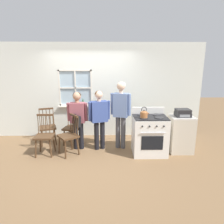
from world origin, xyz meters
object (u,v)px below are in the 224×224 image
(chair_near_stove, at_px, (72,128))
(person_teen_center, at_px, (99,115))
(kettle, at_px, (144,114))
(stove, at_px, (149,135))
(person_adult_right, at_px, (121,109))
(side_counter, at_px, (181,134))
(handbag, at_px, (77,121))
(chair_near_wall, at_px, (45,136))
(potted_plant, at_px, (83,103))
(chair_by_window, at_px, (69,136))
(stereo, at_px, (183,113))
(person_elderly_left, at_px, (78,115))
(chair_center_cluster, at_px, (48,127))

(chair_near_stove, bearing_deg, person_teen_center, -9.30)
(chair_near_stove, bearing_deg, kettle, -7.91)
(chair_near_stove, bearing_deg, stove, -2.57)
(person_adult_right, distance_m, side_counter, 1.59)
(person_adult_right, distance_m, handbag, 1.11)
(chair_near_wall, relative_size, person_adult_right, 0.57)
(chair_near_wall, relative_size, handbag, 3.13)
(person_adult_right, distance_m, kettle, 0.68)
(chair_near_stove, relative_size, stove, 0.89)
(person_adult_right, relative_size, kettle, 6.88)
(chair_near_stove, bearing_deg, side_counter, 4.19)
(chair_near_wall, distance_m, potted_plant, 1.53)
(stove, bearing_deg, chair_near_stove, 162.89)
(chair_by_window, distance_m, chair_near_wall, 0.57)
(chair_by_window, distance_m, kettle, 1.84)
(person_adult_right, bearing_deg, chair_near_wall, -151.86)
(chair_by_window, xyz_separation_m, stereo, (2.71, 0.08, 0.53))
(chair_near_wall, height_order, person_elderly_left, person_elderly_left)
(person_teen_center, height_order, stereo, person_teen_center)
(potted_plant, bearing_deg, stereo, -24.01)
(potted_plant, height_order, side_counter, potted_plant)
(chair_near_wall, xyz_separation_m, person_elderly_left, (0.75, 0.31, 0.42))
(chair_by_window, bearing_deg, side_counter, 55.46)
(stove, bearing_deg, chair_near_wall, -179.90)
(handbag, xyz_separation_m, stereo, (2.52, -0.06, 0.20))
(chair_by_window, relative_size, handbag, 3.13)
(chair_center_cluster, relative_size, person_teen_center, 0.64)
(person_teen_center, xyz_separation_m, potted_plant, (-0.51, 0.92, 0.11))
(kettle, relative_size, potted_plant, 1.05)
(stove, xyz_separation_m, kettle, (-0.18, -0.13, 0.55))
(kettle, relative_size, stereo, 0.73)
(chair_center_cluster, distance_m, handbag, 1.08)
(kettle, bearing_deg, person_elderly_left, 164.49)
(chair_near_wall, distance_m, kettle, 2.39)
(stereo, bearing_deg, kettle, -167.78)
(person_adult_right, height_order, stereo, person_adult_right)
(chair_by_window, xyz_separation_m, handbag, (0.19, 0.14, 0.34))
(chair_near_wall, height_order, chair_near_stove, same)
(stove, distance_m, side_counter, 0.80)
(kettle, xyz_separation_m, stereo, (0.97, 0.21, -0.04))
(person_elderly_left, height_order, handbag, person_elderly_left)
(chair_near_stove, distance_m, handbag, 0.61)
(chair_near_stove, xyz_separation_m, person_teen_center, (0.73, -0.32, 0.44))
(chair_near_stove, relative_size, stereo, 2.83)
(person_adult_right, xyz_separation_m, stove, (0.67, -0.34, -0.56))
(chair_by_window, height_order, stove, stove)
(chair_by_window, bearing_deg, person_elderly_left, 112.76)
(handbag, bearing_deg, person_adult_right, 10.67)
(person_elderly_left, xyz_separation_m, potted_plant, (0.02, 0.89, 0.13))
(person_elderly_left, xyz_separation_m, stereo, (2.53, -0.22, 0.11))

